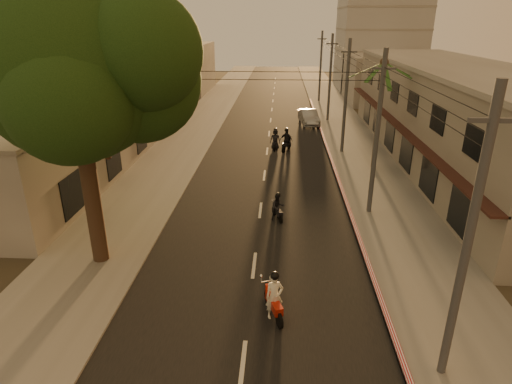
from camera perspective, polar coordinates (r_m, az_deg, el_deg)
ground at (r=17.85m, az=-0.66°, el=-13.13°), size 160.00×160.00×0.00m
road at (r=36.07m, az=1.49°, el=5.45°), size 10.00×140.00×0.02m
sidewalk_right at (r=36.62m, az=13.35°, el=5.19°), size 5.00×140.00×0.12m
sidewalk_left at (r=37.04m, az=-10.24°, el=5.63°), size 5.00×140.00×0.12m
curb_stripe at (r=31.53m, az=10.51°, el=2.79°), size 0.20×60.00×0.20m
shophouse_row at (r=35.66m, az=24.79°, el=9.29°), size 8.80×34.20×7.30m
left_building at (r=33.17m, az=-23.94°, el=6.72°), size 8.20×24.20×5.20m
broadleaf_tree at (r=18.46m, az=-21.99°, el=14.90°), size 9.60×8.70×12.10m
palm_tree at (r=31.51m, az=16.64°, el=15.43°), size 5.00×5.00×8.20m
utility_poles at (r=35.15m, az=12.14°, el=15.42°), size 1.20×48.26×9.00m
filler_right at (r=61.39m, az=15.94°, el=14.37°), size 8.00×14.00×6.00m
filler_left_near at (r=51.47m, az=-14.10°, el=12.32°), size 8.00×14.00×4.40m
filler_left_far at (r=68.58m, az=-9.81°, el=16.01°), size 8.00×14.00×7.00m
scooter_red at (r=16.07m, az=2.43°, el=-13.82°), size 1.05×1.91×1.96m
scooter_mid_a at (r=23.43m, az=2.93°, el=-2.06°), size 1.10×1.57×1.60m
scooter_mid_b at (r=36.05m, az=4.06°, el=6.86°), size 1.39×1.90×1.97m
scooter_far_a at (r=36.39m, az=2.58°, el=6.94°), size 0.94×1.90×1.87m
parked_car at (r=45.86m, az=7.06°, el=9.86°), size 2.78×5.05×1.53m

